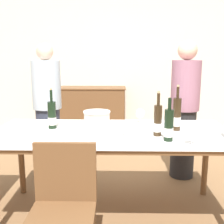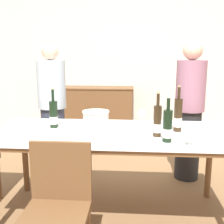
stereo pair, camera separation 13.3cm
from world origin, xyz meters
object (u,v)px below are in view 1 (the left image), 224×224
wine_bottle_3 (158,121)px  wine_glass_0 (192,132)px  wine_glass_2 (140,113)px  person_host (48,112)px  sideboard_cabinet (88,112)px  wine_bottle_1 (52,116)px  wine_bottle_4 (177,115)px  wine_glass_1 (125,126)px  chair_near_front (63,202)px  dining_table (112,139)px  ice_bucket (97,124)px  wine_bottle_2 (169,126)px  person_guest_left (184,111)px

wine_bottle_3 → wine_glass_0: size_ratio=2.57×
wine_glass_2 → person_host: (-1.04, 0.52, -0.10)m
sideboard_cabinet → wine_bottle_1: (-0.07, -2.38, 0.45)m
wine_bottle_4 → wine_glass_1: 0.52m
wine_bottle_1 → wine_glass_2: bearing=13.3°
wine_glass_0 → wine_glass_2: 0.74m
sideboard_cabinet → chair_near_front: sideboard_cabinet is taller
wine_bottle_4 → wine_glass_0: 0.43m
dining_table → wine_glass_2: 0.45m
sideboard_cabinet → wine_glass_1: size_ratio=9.95×
ice_bucket → wine_glass_2: (0.39, 0.48, -0.01)m
ice_bucket → wine_glass_0: bearing=-14.4°
wine_bottle_3 → wine_glass_0: 0.33m
dining_table → wine_bottle_4: (0.58, 0.08, 0.20)m
wine_glass_1 → wine_bottle_3: bearing=9.1°
sideboard_cabinet → wine_bottle_2: (0.93, -2.74, 0.45)m
chair_near_front → person_host: size_ratio=0.56×
chair_near_front → person_host: bearing=106.9°
chair_near_front → person_guest_left: (1.13, 1.55, 0.30)m
wine_bottle_3 → wine_glass_2: 0.43m
wine_bottle_1 → chair_near_front: wine_bottle_1 is taller
wine_bottle_1 → person_guest_left: person_guest_left is taller
chair_near_front → dining_table: bearing=66.8°
person_host → sideboard_cabinet: bearing=80.0°
wine_bottle_4 → person_host: person_host is taller
dining_table → person_host: (-0.78, 0.84, 0.07)m
wine_bottle_4 → wine_glass_1: (-0.47, -0.22, -0.05)m
ice_bucket → wine_glass_1: 0.23m
dining_table → wine_bottle_1: 0.59m
wine_bottle_2 → wine_glass_2: bearing=107.9°
person_guest_left → ice_bucket: bearing=-133.2°
wine_bottle_2 → wine_bottle_3: (-0.07, 0.14, 0.01)m
chair_near_front → person_guest_left: person_guest_left is taller
sideboard_cabinet → wine_bottle_3: wine_bottle_3 is taller
wine_bottle_1 → wine_glass_1: wine_bottle_1 is taller
dining_table → wine_glass_2: (0.27, 0.32, 0.17)m
wine_bottle_4 → wine_glass_2: size_ratio=2.75×
person_host → person_guest_left: person_guest_left is taller
wine_bottle_3 → wine_bottle_4: wine_bottle_4 is taller
ice_bucket → wine_glass_0: ice_bucket is taller
wine_bottle_1 → wine_bottle_2: bearing=-19.9°
ice_bucket → person_host: person_host is taller
dining_table → wine_glass_2: size_ratio=14.16×
wine_bottle_2 → wine_glass_1: wine_bottle_2 is taller
wine_glass_2 → sideboard_cabinet: bearing=109.0°
wine_glass_2 → wine_glass_1: bearing=-109.1°
wine_bottle_2 → chair_near_front: 0.97m
wine_bottle_4 → chair_near_front: 1.25m
dining_table → wine_glass_1: (0.11, -0.14, 0.16)m
ice_bucket → wine_bottle_3: bearing=7.2°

